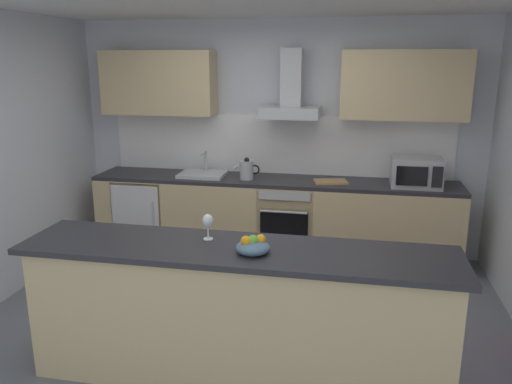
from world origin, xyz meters
TOP-DOWN VIEW (x-y plane):
  - ground at (0.00, 0.00)m, footprint 5.52×4.98m
  - wall_back at (0.00, 2.05)m, footprint 5.52×0.12m
  - backsplash_tile at (0.00, 1.98)m, footprint 3.85×0.02m
  - counter_back at (0.00, 1.67)m, footprint 3.98×0.60m
  - counter_island at (0.14, -0.63)m, footprint 2.89×0.64m
  - upper_cabinets at (0.00, 1.82)m, footprint 3.93×0.32m
  - oven at (0.17, 1.64)m, footprint 0.60×0.62m
  - refrigerator at (-1.49, 1.64)m, footprint 0.58×0.60m
  - microwave at (1.49, 1.62)m, footprint 0.50×0.38m
  - sink at (-0.79, 1.65)m, footprint 0.50×0.40m
  - kettle at (-0.28, 1.61)m, footprint 0.29×0.15m
  - range_hood at (0.17, 1.77)m, footprint 0.62×0.45m
  - wine_glass at (-0.09, -0.51)m, footprint 0.08×0.08m
  - fruit_bowl at (0.26, -0.70)m, footprint 0.22×0.22m
  - chopping_board at (0.63, 1.62)m, footprint 0.38×0.29m

SIDE VIEW (x-z plane):
  - ground at x=0.00m, z-range -0.02..0.00m
  - refrigerator at x=-1.49m, z-range 0.00..0.85m
  - counter_back at x=0.00m, z-range 0.00..0.90m
  - oven at x=0.17m, z-range 0.06..0.86m
  - counter_island at x=0.14m, z-range 0.01..0.98m
  - chopping_board at x=0.63m, z-range 0.90..0.92m
  - sink at x=-0.79m, z-range 0.80..1.06m
  - kettle at x=-0.28m, z-range 0.89..1.13m
  - fruit_bowl at x=0.26m, z-range 0.95..1.08m
  - microwave at x=1.49m, z-range 0.90..1.20m
  - wine_glass at x=-0.09m, z-range 1.01..1.19m
  - backsplash_tile at x=0.00m, z-range 0.90..1.56m
  - wall_back at x=0.00m, z-range 0.00..2.60m
  - range_hood at x=0.17m, z-range 1.43..2.15m
  - upper_cabinets at x=0.00m, z-range 1.56..2.26m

